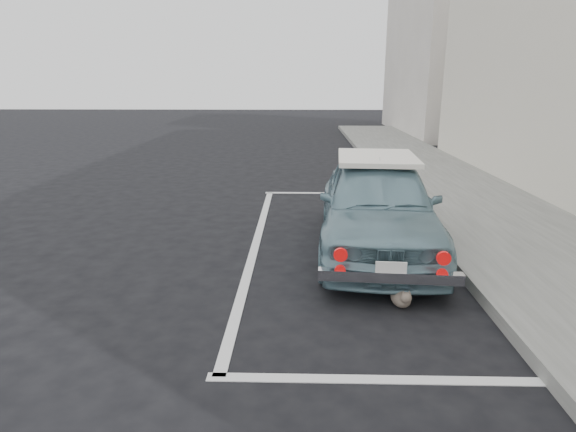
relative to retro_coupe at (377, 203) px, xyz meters
The scene contains 8 objects.
ground 3.02m from the retro_coupe, 107.82° to the right, with size 80.00×80.00×0.00m, color black.
sidewalk 2.51m from the retro_coupe, 19.17° to the right, with size 2.80×40.00×0.15m, color #60615C.
building_far 18.34m from the retro_coupe, 72.42° to the left, with size 3.50×10.00×8.00m, color beige.
pline_rear 3.40m from the retro_coupe, 96.91° to the right, with size 3.00×0.12×0.01m, color silver.
pline_front 3.79m from the retro_coupe, 96.17° to the left, with size 3.00×0.12×0.01m, color silver.
pline_side 1.94m from the retro_coupe, behind, with size 0.12×7.00×0.01m, color silver.
retro_coupe is the anchor object (origin of this frame).
cat 2.01m from the retro_coupe, 89.87° to the right, with size 0.26×0.47×0.25m.
Camera 1 is at (-0.22, -4.02, 2.41)m, focal length 30.00 mm.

